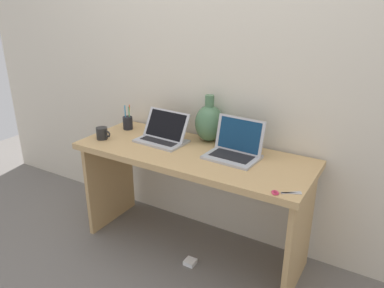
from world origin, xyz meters
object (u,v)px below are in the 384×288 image
(laptop_left, at_px, (163,134))
(pen_cup, at_px, (128,123))
(green_vase, at_px, (209,123))
(coffee_mug, at_px, (102,133))
(laptop_right, at_px, (235,147))
(scissors, at_px, (281,193))
(power_brick, at_px, (190,262))

(laptop_left, height_order, pen_cup, laptop_left)
(green_vase, bearing_deg, laptop_left, -147.55)
(green_vase, height_order, coffee_mug, green_vase)
(laptop_right, distance_m, scissors, 0.49)
(laptop_left, distance_m, coffee_mug, 0.42)
(laptop_right, bearing_deg, scissors, -38.39)
(green_vase, relative_size, scissors, 2.25)
(pen_cup, bearing_deg, scissors, -15.87)
(laptop_left, xyz_separation_m, green_vase, (0.25, 0.16, 0.07))
(coffee_mug, xyz_separation_m, scissors, (1.27, -0.11, -0.04))
(laptop_right, height_order, coffee_mug, laptop_right)
(coffee_mug, distance_m, power_brick, 1.02)
(laptop_left, bearing_deg, power_brick, -32.76)
(laptop_left, xyz_separation_m, scissors, (0.90, -0.29, -0.05))
(laptop_left, relative_size, coffee_mug, 3.02)
(power_brick, bearing_deg, coffee_mug, 177.11)
(laptop_left, bearing_deg, laptop_right, 1.62)
(laptop_left, distance_m, pen_cup, 0.36)
(coffee_mug, xyz_separation_m, power_brick, (0.71, -0.04, -0.74))
(coffee_mug, bearing_deg, pen_cup, 85.93)
(laptop_right, distance_m, green_vase, 0.30)
(laptop_left, xyz_separation_m, pen_cup, (-0.36, 0.07, -0.00))
(pen_cup, relative_size, power_brick, 2.62)
(scissors, xyz_separation_m, power_brick, (-0.56, 0.08, -0.70))
(scissors, bearing_deg, laptop_left, 162.06)
(pen_cup, bearing_deg, laptop_right, -3.41)
(laptop_right, height_order, scissors, laptop_right)
(pen_cup, bearing_deg, laptop_left, -10.49)
(laptop_right, xyz_separation_m, coffee_mug, (-0.89, -0.19, -0.02))
(pen_cup, xyz_separation_m, power_brick, (0.69, -0.28, -0.75))
(pen_cup, bearing_deg, power_brick, -22.10)
(laptop_right, xyz_separation_m, green_vase, (-0.26, 0.15, 0.07))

